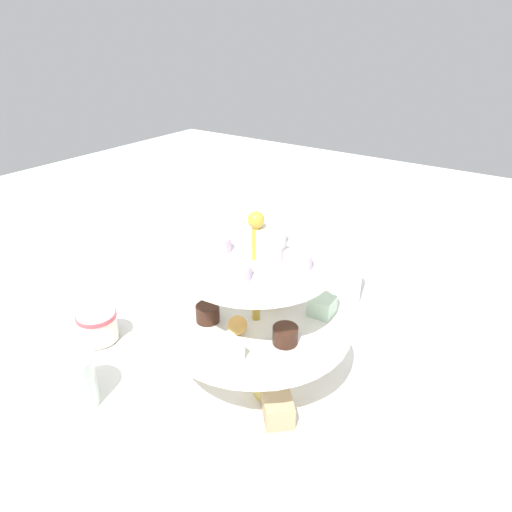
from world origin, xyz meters
name	(u,v)px	position (x,y,z in m)	size (l,w,h in m)	color
ground_plane	(256,377)	(0.00, 0.00, 0.00)	(2.40, 2.40, 0.00)	white
tiered_serving_stand	(256,332)	(0.00, 0.00, 0.07)	(0.30, 0.30, 0.24)	white
water_glass_tall_right	(342,273)	(0.01, 0.24, 0.06)	(0.07, 0.07, 0.12)	silver
water_glass_short_left	(69,383)	(-0.16, -0.18, 0.03)	(0.06, 0.06, 0.07)	silver
teacup_with_saucer	(98,328)	(-0.24, -0.07, 0.02)	(0.09, 0.09, 0.05)	white
butter_knife_left	(484,456)	(0.28, 0.04, 0.00)	(0.17, 0.01, 0.00)	silver
butter_knife_right	(189,282)	(-0.25, 0.14, 0.00)	(0.17, 0.01, 0.00)	silver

